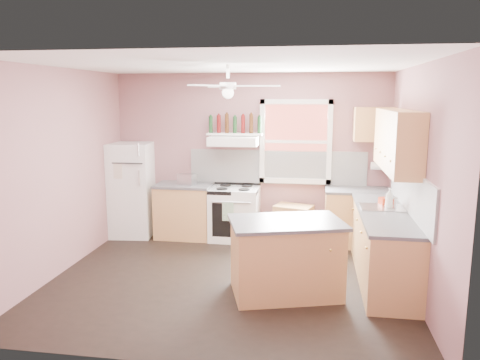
% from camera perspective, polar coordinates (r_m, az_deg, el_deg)
% --- Properties ---
extents(floor, '(4.50, 4.50, 0.00)m').
position_cam_1_polar(floor, '(6.18, -1.38, -11.95)').
color(floor, black).
rests_on(floor, ground).
extents(ceiling, '(4.50, 4.50, 0.00)m').
position_cam_1_polar(ceiling, '(5.74, -1.50, 13.89)').
color(ceiling, white).
rests_on(ceiling, ground).
extents(wall_back, '(4.50, 0.05, 2.70)m').
position_cam_1_polar(wall_back, '(7.79, 1.24, 2.98)').
color(wall_back, '#885B5D').
rests_on(wall_back, ground).
extents(wall_right, '(0.05, 4.00, 2.70)m').
position_cam_1_polar(wall_right, '(5.85, 21.06, -0.14)').
color(wall_right, '#885B5D').
rests_on(wall_right, ground).
extents(wall_left, '(0.05, 4.00, 2.70)m').
position_cam_1_polar(wall_left, '(6.60, -21.24, 0.97)').
color(wall_left, '#885B5D').
rests_on(wall_left, ground).
extents(backsplash_back, '(2.90, 0.03, 0.55)m').
position_cam_1_polar(backsplash_back, '(7.73, 4.51, 1.58)').
color(backsplash_back, white).
rests_on(backsplash_back, wall_back).
extents(backsplash_right, '(0.03, 2.60, 0.55)m').
position_cam_1_polar(backsplash_right, '(6.16, 20.02, -1.23)').
color(backsplash_right, white).
rests_on(backsplash_right, wall_right).
extents(window_view, '(1.00, 0.02, 1.20)m').
position_cam_1_polar(window_view, '(7.65, 6.80, 4.66)').
color(window_view, brown).
rests_on(window_view, wall_back).
extents(window_frame, '(1.16, 0.07, 1.36)m').
position_cam_1_polar(window_frame, '(7.63, 6.79, 4.64)').
color(window_frame, white).
rests_on(window_frame, wall_back).
extents(refrigerator, '(0.73, 0.71, 1.57)m').
position_cam_1_polar(refrigerator, '(8.03, -13.06, -1.17)').
color(refrigerator, white).
rests_on(refrigerator, floor).
extents(base_cabinet_left, '(0.90, 0.60, 0.86)m').
position_cam_1_polar(base_cabinet_left, '(7.86, -6.80, -3.86)').
color(base_cabinet_left, tan).
rests_on(base_cabinet_left, floor).
extents(counter_left, '(0.92, 0.62, 0.04)m').
position_cam_1_polar(counter_left, '(7.76, -6.87, -0.63)').
color(counter_left, '#47474A').
rests_on(counter_left, base_cabinet_left).
extents(toaster, '(0.32, 0.24, 0.18)m').
position_cam_1_polar(toaster, '(7.67, -6.48, 0.07)').
color(toaster, silver).
rests_on(toaster, counter_left).
extents(stove, '(0.78, 0.64, 0.86)m').
position_cam_1_polar(stove, '(7.68, -0.65, -4.13)').
color(stove, white).
rests_on(stove, floor).
extents(range_hood, '(0.78, 0.50, 0.14)m').
position_cam_1_polar(range_hood, '(7.52, -0.77, 4.79)').
color(range_hood, white).
rests_on(range_hood, wall_back).
extents(bottle_shelf, '(0.90, 0.26, 0.03)m').
position_cam_1_polar(bottle_shelf, '(7.63, -0.62, 5.62)').
color(bottle_shelf, white).
rests_on(bottle_shelf, range_hood).
extents(cart, '(0.67, 0.54, 0.58)m').
position_cam_1_polar(cart, '(7.63, 6.51, -5.38)').
color(cart, tan).
rests_on(cart, floor).
extents(base_cabinet_corner, '(1.00, 0.60, 0.86)m').
position_cam_1_polar(base_cabinet_corner, '(7.61, 14.10, -4.57)').
color(base_cabinet_corner, tan).
rests_on(base_cabinet_corner, floor).
extents(base_cabinet_right, '(0.60, 2.20, 0.86)m').
position_cam_1_polar(base_cabinet_right, '(6.30, 17.03, -7.83)').
color(base_cabinet_right, tan).
rests_on(base_cabinet_right, floor).
extents(counter_corner, '(1.02, 0.62, 0.04)m').
position_cam_1_polar(counter_corner, '(7.51, 14.24, -1.25)').
color(counter_corner, '#47474A').
rests_on(counter_corner, base_cabinet_corner).
extents(counter_right, '(0.62, 2.22, 0.04)m').
position_cam_1_polar(counter_right, '(6.17, 17.16, -3.85)').
color(counter_right, '#47474A').
rests_on(counter_right, base_cabinet_right).
extents(sink, '(0.55, 0.45, 0.03)m').
position_cam_1_polar(sink, '(6.36, 16.92, -3.29)').
color(sink, silver).
rests_on(sink, counter_right).
extents(faucet, '(0.03, 0.03, 0.14)m').
position_cam_1_polar(faucet, '(6.37, 18.38, -2.66)').
color(faucet, silver).
rests_on(faucet, sink).
extents(upper_cabinet_right, '(0.33, 1.80, 0.76)m').
position_cam_1_polar(upper_cabinet_right, '(6.25, 18.61, 4.61)').
color(upper_cabinet_right, tan).
rests_on(upper_cabinet_right, wall_right).
extents(upper_cabinet_corner, '(0.60, 0.33, 0.52)m').
position_cam_1_polar(upper_cabinet_corner, '(7.53, 16.02, 6.54)').
color(upper_cabinet_corner, tan).
rests_on(upper_cabinet_corner, wall_back).
extents(paper_towel, '(0.26, 0.12, 0.12)m').
position_cam_1_polar(paper_towel, '(7.64, 16.65, 1.65)').
color(paper_towel, white).
rests_on(paper_towel, wall_back).
extents(island, '(1.40, 1.09, 0.86)m').
position_cam_1_polar(island, '(5.63, 5.61, -9.57)').
color(island, tan).
rests_on(island, floor).
extents(island_top, '(1.49, 1.18, 0.04)m').
position_cam_1_polar(island_top, '(5.50, 5.69, -5.16)').
color(island_top, '#47474A').
rests_on(island_top, island).
extents(ceiling_fan_hub, '(0.20, 0.20, 0.08)m').
position_cam_1_polar(ceiling_fan_hub, '(5.73, -1.48, 11.39)').
color(ceiling_fan_hub, white).
rests_on(ceiling_fan_hub, ceiling).
extents(soap_bottle, '(0.13, 0.13, 0.26)m').
position_cam_1_polar(soap_bottle, '(6.33, 17.73, -2.14)').
color(soap_bottle, silver).
rests_on(soap_bottle, counter_right).
extents(red_caddy, '(0.21, 0.18, 0.10)m').
position_cam_1_polar(red_caddy, '(6.53, 17.40, -2.47)').
color(red_caddy, '#A4270E').
rests_on(red_caddy, counter_right).
extents(wine_bottles, '(0.86, 0.06, 0.31)m').
position_cam_1_polar(wine_bottles, '(7.62, -0.61, 6.81)').
color(wine_bottles, '#143819').
rests_on(wine_bottles, bottle_shelf).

